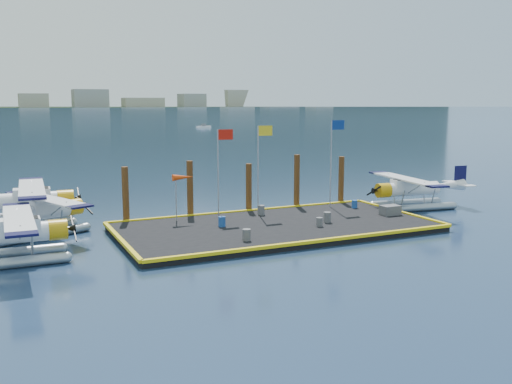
# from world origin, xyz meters

# --- Properties ---
(ground) EXTENTS (4000.00, 4000.00, 0.00)m
(ground) POSITION_xyz_m (0.00, 0.00, 0.00)
(ground) COLOR #19304D
(ground) RESTS_ON ground
(dock) EXTENTS (20.00, 10.00, 0.40)m
(dock) POSITION_xyz_m (0.00, 0.00, 0.20)
(dock) COLOR black
(dock) RESTS_ON ground
(dock_bumpers) EXTENTS (20.25, 10.25, 0.18)m
(dock_bumpers) POSITION_xyz_m (0.00, 0.00, 0.49)
(dock_bumpers) COLOR #DFBF0D
(dock_bumpers) RESTS_ON dock
(far_backdrop) EXTENTS (3050.00, 2050.00, 810.00)m
(far_backdrop) POSITION_xyz_m (239.91, 1737.52, 9.45)
(far_backdrop) COLOR black
(far_backdrop) RESTS_ON ground
(seaplane_a) EXTENTS (8.13, 8.95, 3.20)m
(seaplane_a) POSITION_xyz_m (-15.74, -1.05, 1.39)
(seaplane_a) COLOR #98A0A5
(seaplane_a) RESTS_ON ground
(seaplane_b) EXTENTS (8.02, 8.46, 3.08)m
(seaplane_b) POSITION_xyz_m (-13.81, 4.92, 1.34)
(seaplane_b) COLOR #98A0A5
(seaplane_b) RESTS_ON ground
(seaplane_c) EXTENTS (9.11, 10.04, 3.57)m
(seaplane_c) POSITION_xyz_m (-14.58, 7.93, 1.55)
(seaplane_c) COLOR #98A0A5
(seaplane_c) RESTS_ON ground
(seaplane_d) EXTENTS (8.32, 9.17, 3.24)m
(seaplane_d) POSITION_xyz_m (12.75, 2.31, 1.41)
(seaplane_d) COLOR #98A0A5
(seaplane_d) RESTS_ON ground
(drum_0) EXTENTS (0.46, 0.46, 0.65)m
(drum_0) POSITION_xyz_m (-3.41, 0.85, 0.72)
(drum_0) COLOR #1A4593
(drum_0) RESTS_ON dock
(drum_1) EXTENTS (0.40, 0.40, 0.57)m
(drum_1) POSITION_xyz_m (2.24, -1.70, 0.68)
(drum_1) COLOR #515156
(drum_1) RESTS_ON dock
(drum_2) EXTENTS (0.48, 0.48, 0.68)m
(drum_2) POSITION_xyz_m (3.36, -0.85, 0.74)
(drum_2) COLOR #515156
(drum_2) RESTS_ON dock
(drum_3) EXTENTS (0.48, 0.48, 0.67)m
(drum_3) POSITION_xyz_m (-3.50, -3.21, 0.74)
(drum_3) COLOR #515156
(drum_3) RESTS_ON dock
(drum_4) EXTENTS (0.42, 0.42, 0.59)m
(drum_4) POSITION_xyz_m (7.94, 2.68, 0.69)
(drum_4) COLOR #1A4593
(drum_4) RESTS_ON dock
(drum_5) EXTENTS (0.48, 0.48, 0.68)m
(drum_5) POSITION_xyz_m (0.48, 3.24, 0.74)
(drum_5) COLOR #515156
(drum_5) RESTS_ON dock
(crate) EXTENTS (1.33, 0.88, 0.66)m
(crate) POSITION_xyz_m (8.73, -0.53, 0.73)
(crate) COLOR #515156
(crate) RESTS_ON dock
(flagpole_red) EXTENTS (1.14, 0.08, 6.00)m
(flagpole_red) POSITION_xyz_m (-2.29, 3.80, 4.40)
(flagpole_red) COLOR #95959D
(flagpole_red) RESTS_ON dock
(flagpole_yellow) EXTENTS (1.14, 0.08, 6.20)m
(flagpole_yellow) POSITION_xyz_m (0.70, 3.80, 4.51)
(flagpole_yellow) COLOR #95959D
(flagpole_yellow) RESTS_ON dock
(flagpole_blue) EXTENTS (1.14, 0.08, 6.50)m
(flagpole_blue) POSITION_xyz_m (6.70, 3.80, 4.69)
(flagpole_blue) COLOR #95959D
(flagpole_blue) RESTS_ON dock
(windsock) EXTENTS (1.40, 0.44, 3.12)m
(windsock) POSITION_xyz_m (-5.03, 3.80, 3.23)
(windsock) COLOR #95959D
(windsock) RESTS_ON dock
(piling_0) EXTENTS (0.44, 0.44, 4.00)m
(piling_0) POSITION_xyz_m (-8.50, 5.40, 2.00)
(piling_0) COLOR #3E2511
(piling_0) RESTS_ON ground
(piling_1) EXTENTS (0.44, 0.44, 4.20)m
(piling_1) POSITION_xyz_m (-4.00, 5.40, 2.10)
(piling_1) COLOR #3E2511
(piling_1) RESTS_ON ground
(piling_2) EXTENTS (0.44, 0.44, 3.80)m
(piling_2) POSITION_xyz_m (0.50, 5.40, 1.90)
(piling_2) COLOR #3E2511
(piling_2) RESTS_ON ground
(piling_3) EXTENTS (0.44, 0.44, 4.30)m
(piling_3) POSITION_xyz_m (4.50, 5.40, 2.15)
(piling_3) COLOR #3E2511
(piling_3) RESTS_ON ground
(piling_4) EXTENTS (0.44, 0.44, 4.00)m
(piling_4) POSITION_xyz_m (8.50, 5.40, 2.00)
(piling_4) COLOR #3E2511
(piling_4) RESTS_ON ground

